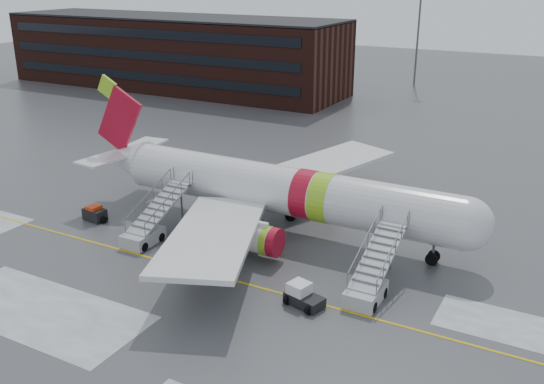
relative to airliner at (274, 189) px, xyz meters
The scene contains 8 objects.
ground 8.70m from the airliner, 94.32° to the right, with size 260.00×260.00×0.00m, color #494C4F.
airliner is the anchor object (origin of this frame).
airstair_fwd 12.65m from the airliner, 31.74° to the right, with size 2.05×7.70×3.48m.
airstair_aft 10.17m from the airliner, 138.63° to the right, with size 2.05×7.70×3.48m.
pushback_tug 12.28m from the airliner, 52.83° to the right, with size 2.72×2.30×1.41m.
baggage_tractor 15.37m from the airliner, 158.30° to the right, with size 2.53×1.32×1.29m.
terminal_building 65.55m from the airliner, 134.13° to the left, with size 62.00×16.11×12.30m.
light_mast_far_n 71.31m from the airliner, 97.00° to the left, with size 1.20×1.20×24.25m.
Camera 1 is at (22.06, -31.74, 19.84)m, focal length 40.00 mm.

